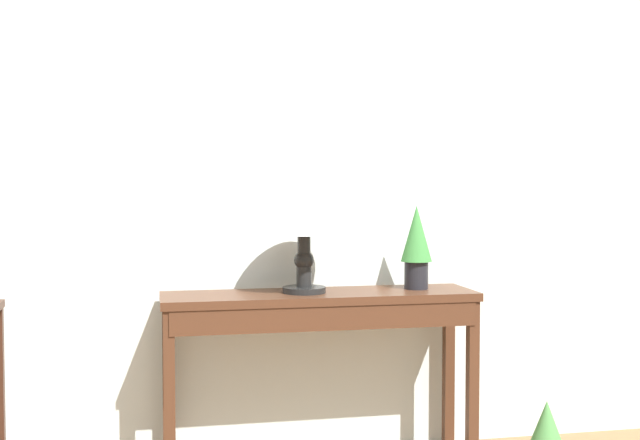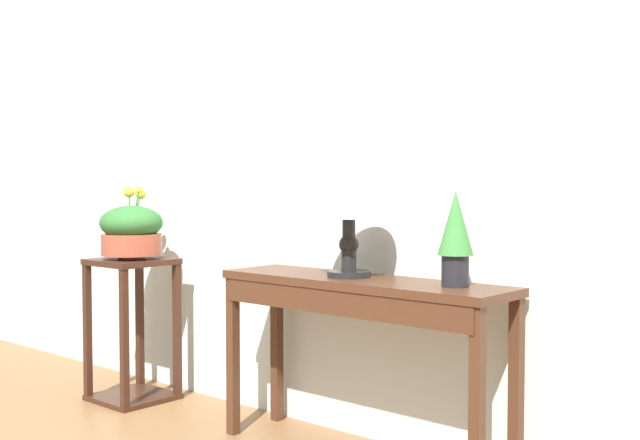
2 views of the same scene
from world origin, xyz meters
name	(u,v)px [view 1 (image 1 of 2)]	position (x,y,z in m)	size (l,w,h in m)	color
back_wall_with_art	(291,143)	(0.00, 1.35, 1.40)	(9.00, 0.10, 2.80)	silver
console_table	(321,320)	(0.08, 1.06, 0.64)	(1.33, 0.35, 0.76)	#472819
table_lamp	(304,218)	(0.01, 1.09, 1.07)	(0.35, 0.35, 0.43)	black
potted_plant_on_console	(416,243)	(0.52, 1.11, 0.96)	(0.14, 0.14, 0.37)	black
potted_plant_floor	(546,437)	(0.94, 0.72, 0.19)	(0.16, 0.16, 0.34)	silver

